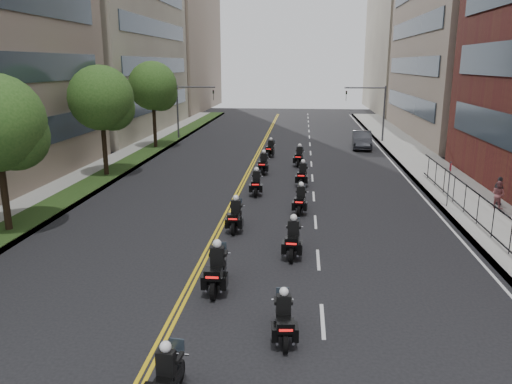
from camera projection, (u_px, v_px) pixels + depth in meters
sidewalk_right at (442, 180)px, 33.91m from camera, size 4.00×90.00×0.15m
sidewalk_left at (101, 173)px, 36.07m from camera, size 4.00×90.00×0.15m
grass_strip at (112, 172)px, 35.98m from camera, size 2.00×90.00×0.04m
building_right_far at (423, 30)px, 80.91m from camera, size 15.00×28.00×26.00m
building_left_far at (161, 32)px, 84.84m from camera, size 16.00×28.00×26.00m
iron_fence at (501, 229)px, 21.26m from camera, size 0.05×28.00×1.50m
street_trees at (67, 110)px, 28.56m from camera, size 4.40×38.40×7.98m
traffic_signal_right at (375, 105)px, 49.61m from camera, size 4.09×0.20×5.60m
traffic_signal_left at (186, 104)px, 51.33m from camera, size 4.09×0.20×5.60m
motorcycle_0 at (165, 382)px, 11.44m from camera, size 0.62×2.18×1.61m
motorcycle_1 at (284, 320)px, 14.26m from camera, size 0.60×2.12×1.57m
motorcycle_2 at (217, 271)px, 17.41m from camera, size 0.57×2.46×1.82m
motorcycle_3 at (293, 240)px, 20.52m from camera, size 0.58×2.38×1.75m
motorcycle_4 at (236, 217)px, 23.68m from camera, size 0.53×2.31×1.71m
motorcycle_5 at (301, 201)px, 26.47m from camera, size 0.61×2.26×1.67m
motorcycle_6 at (256, 184)px, 30.18m from camera, size 0.54×2.29×1.69m
motorcycle_7 at (303, 175)px, 32.43m from camera, size 0.65×2.32×1.71m
motorcycle_8 at (264, 164)px, 35.85m from camera, size 0.57×2.36×1.74m
motorcycle_9 at (299, 157)px, 38.73m from camera, size 0.65×2.33×1.72m
motorcycle_10 at (271, 149)px, 42.40m from camera, size 0.67×2.22×1.64m
parked_sedan at (362, 140)px, 46.66m from camera, size 1.99×4.94×1.59m
pedestrian_b at (498, 195)px, 26.78m from camera, size 0.88×0.92×1.51m
pedestrian_c at (499, 191)px, 27.45m from camera, size 0.52×0.97×1.57m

